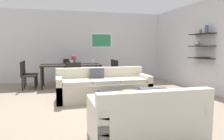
{
  "coord_description": "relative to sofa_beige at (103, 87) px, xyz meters",
  "views": [
    {
      "loc": [
        -1.21,
        -4.94,
        1.31
      ],
      "look_at": [
        0.12,
        0.2,
        0.75
      ],
      "focal_mm": 34.25,
      "sensor_mm": 36.0,
      "label": 1
    }
  ],
  "objects": [
    {
      "name": "candle_jar",
      "position": [
        0.52,
        -1.31,
        0.13
      ],
      "size": [
        0.09,
        0.09,
        0.07
      ],
      "primitive_type": "cylinder",
      "color": "silver",
      "rests_on": "coffee_table"
    },
    {
      "name": "dining_chair_foot",
      "position": [
        -0.67,
        1.1,
        0.21
      ],
      "size": [
        0.44,
        0.44,
        0.88
      ],
      "color": "black",
      "rests_on": "ground"
    },
    {
      "name": "loveseat_white",
      "position": [
        0.07,
        -2.56,
        0.0
      ],
      "size": [
        1.55,
        0.9,
        0.78
      ],
      "color": "silver",
      "rests_on": "ground"
    },
    {
      "name": "wine_glass_foot",
      "position": [
        -0.67,
        1.56,
        0.58
      ],
      "size": [
        0.07,
        0.07,
        0.17
      ],
      "color": "silver",
      "rests_on": "dining_table"
    },
    {
      "name": "back_wall_unit",
      "position": [
        0.38,
        3.19,
        1.06
      ],
      "size": [
        8.4,
        0.09,
        2.7
      ],
      "color": "silver",
      "rests_on": "ground"
    },
    {
      "name": "right_wall_shelf_unit",
      "position": [
        3.1,
        0.26,
        1.06
      ],
      "size": [
        0.34,
        8.2,
        2.7
      ],
      "color": "silver",
      "rests_on": "ground"
    },
    {
      "name": "wine_glass_right_near",
      "position": [
        0.04,
        1.84,
        0.58
      ],
      "size": [
        0.08,
        0.08,
        0.18
      ],
      "color": "silver",
      "rests_on": "dining_table"
    },
    {
      "name": "coffee_table",
      "position": [
        0.27,
        -1.27,
        -0.1
      ],
      "size": [
        1.1,
        1.1,
        0.38
      ],
      "color": "black",
      "rests_on": "ground"
    },
    {
      "name": "centerpiece_vase",
      "position": [
        -0.58,
        1.98,
        0.62
      ],
      "size": [
        0.16,
        0.16,
        0.31
      ],
      "color": "#4C518C",
      "rests_on": "dining_table"
    },
    {
      "name": "decorative_bowl",
      "position": [
        0.28,
        -1.3,
        0.13
      ],
      "size": [
        0.35,
        0.35,
        0.08
      ],
      "color": "#99844C",
      "rests_on": "coffee_table"
    },
    {
      "name": "dining_chair_left_far",
      "position": [
        -2.07,
        2.15,
        0.21
      ],
      "size": [
        0.44,
        0.44,
        0.88
      ],
      "color": "black",
      "rests_on": "ground"
    },
    {
      "name": "ground_plane",
      "position": [
        0.08,
        -0.34,
        -0.29
      ],
      "size": [
        18.0,
        18.0,
        0.0
      ],
      "primitive_type": "plane",
      "color": "gray"
    },
    {
      "name": "dining_chair_head",
      "position": [
        -0.67,
        2.8,
        0.21
      ],
      "size": [
        0.44,
        0.44,
        0.88
      ],
      "color": "black",
      "rests_on": "ground"
    },
    {
      "name": "sofa_beige",
      "position": [
        0.0,
        0.0,
        0.0
      ],
      "size": [
        2.34,
        0.9,
        0.78
      ],
      "color": "beige",
      "rests_on": "ground"
    },
    {
      "name": "dining_chair_left_near",
      "position": [
        -2.07,
        1.75,
        0.21
      ],
      "size": [
        0.44,
        0.44,
        0.88
      ],
      "color": "black",
      "rests_on": "ground"
    },
    {
      "name": "dining_chair_right_near",
      "position": [
        0.72,
        1.75,
        0.21
      ],
      "size": [
        0.44,
        0.44,
        0.88
      ],
      "color": "black",
      "rests_on": "ground"
    },
    {
      "name": "dining_table",
      "position": [
        -0.67,
        1.95,
        0.39
      ],
      "size": [
        1.97,
        0.89,
        0.75
      ],
      "color": "black",
      "rests_on": "ground"
    },
    {
      "name": "wine_glass_head",
      "position": [
        -0.67,
        2.33,
        0.57
      ],
      "size": [
        0.07,
        0.07,
        0.15
      ],
      "color": "silver",
      "rests_on": "dining_table"
    },
    {
      "name": "dining_chair_right_far",
      "position": [
        0.72,
        2.15,
        0.21
      ],
      "size": [
        0.44,
        0.44,
        0.88
      ],
      "color": "black",
      "rests_on": "ground"
    }
  ]
}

